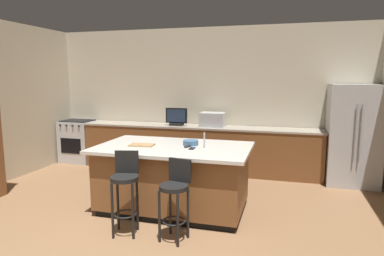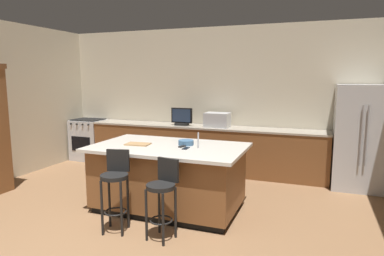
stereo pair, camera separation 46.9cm
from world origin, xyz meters
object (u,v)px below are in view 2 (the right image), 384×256
(refrigerator, at_px, (361,137))
(fruit_bowl, at_px, (186,143))
(bar_stool_right, at_px, (163,192))
(tv_remote, at_px, (183,146))
(kitchen_island, at_px, (169,177))
(microwave, at_px, (217,120))
(range_oven, at_px, (89,139))
(tv_monitor, at_px, (182,117))
(cutting_board, at_px, (138,144))
(cell_phone, at_px, (186,148))
(bar_stool_left, at_px, (115,183))

(refrigerator, relative_size, fruit_bowl, 8.06)
(refrigerator, relative_size, bar_stool_right, 1.87)
(tv_remote, bearing_deg, refrigerator, 56.35)
(kitchen_island, distance_m, microwave, 2.19)
(range_oven, distance_m, tv_monitor, 2.44)
(refrigerator, height_order, microwave, refrigerator)
(microwave, bearing_deg, bar_stool_right, -86.04)
(cutting_board, bearing_deg, range_oven, 139.31)
(fruit_bowl, relative_size, cell_phone, 1.48)
(fruit_bowl, distance_m, tv_remote, 0.13)
(range_oven, xyz_separation_m, microwave, (3.10, 0.00, 0.60))
(microwave, xyz_separation_m, tv_monitor, (-0.74, -0.05, 0.02))
(cell_phone, height_order, tv_remote, tv_remote)
(microwave, distance_m, tv_monitor, 0.75)
(cutting_board, bearing_deg, bar_stool_left, -80.73)
(microwave, relative_size, bar_stool_right, 0.50)
(tv_remote, bearing_deg, bar_stool_right, -66.80)
(tv_remote, bearing_deg, bar_stool_left, -104.04)
(kitchen_island, height_order, fruit_bowl, fruit_bowl)
(range_oven, height_order, fruit_bowl, fruit_bowl)
(bar_stool_left, relative_size, fruit_bowl, 4.57)
(kitchen_island, distance_m, cutting_board, 0.65)
(kitchen_island, xyz_separation_m, bar_stool_right, (0.32, -0.87, 0.09))
(kitchen_island, distance_m, tv_monitor, 2.23)
(tv_monitor, height_order, cell_phone, tv_monitor)
(kitchen_island, bearing_deg, range_oven, 144.92)
(tv_monitor, bearing_deg, fruit_bowl, -66.06)
(tv_monitor, height_order, fruit_bowl, tv_monitor)
(tv_remote, bearing_deg, range_oven, 164.09)
(bar_stool_left, height_order, fruit_bowl, bar_stool_left)
(refrigerator, height_order, tv_remote, refrigerator)
(tv_monitor, bearing_deg, bar_stool_left, -83.87)
(cutting_board, bearing_deg, kitchen_island, 10.84)
(range_oven, relative_size, cell_phone, 6.32)
(bar_stool_right, height_order, cutting_board, same)
(bar_stool_left, distance_m, cell_phone, 1.06)
(refrigerator, bearing_deg, kitchen_island, -143.10)
(tv_remote, bearing_deg, cutting_board, -154.86)
(tv_monitor, distance_m, bar_stool_right, 3.12)
(tv_remote, height_order, cutting_board, tv_remote)
(refrigerator, bearing_deg, tv_monitor, 179.41)
(range_oven, xyz_separation_m, tv_remote, (3.22, -2.09, 0.47))
(refrigerator, distance_m, range_oven, 5.70)
(range_oven, bearing_deg, tv_remote, -33.06)
(kitchen_island, xyz_separation_m, cutting_board, (-0.45, -0.09, 0.47))
(refrigerator, relative_size, tv_monitor, 4.00)
(refrigerator, xyz_separation_m, fruit_bowl, (-2.47, -1.88, 0.08))
(bar_stool_right, bearing_deg, tv_remote, 107.76)
(range_oven, height_order, cutting_board, cutting_board)
(bar_stool_left, relative_size, bar_stool_right, 1.06)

